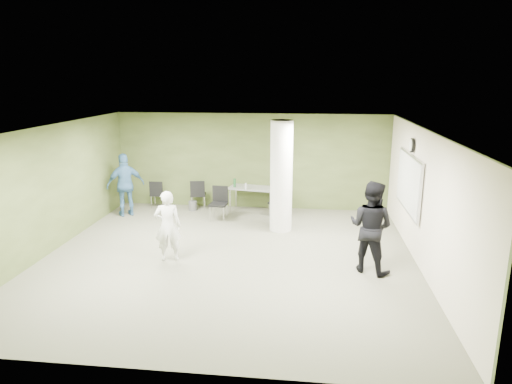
# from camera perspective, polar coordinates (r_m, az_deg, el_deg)

# --- Properties ---
(floor) EXTENTS (8.00, 8.00, 0.00)m
(floor) POSITION_cam_1_polar(r_m,az_deg,el_deg) (10.04, -3.42, -8.16)
(floor) COLOR #555443
(floor) RESTS_ON ground
(ceiling) EXTENTS (8.00, 8.00, 0.00)m
(ceiling) POSITION_cam_1_polar(r_m,az_deg,el_deg) (9.35, -3.67, 7.93)
(ceiling) COLOR white
(ceiling) RESTS_ON wall_back
(wall_back) EXTENTS (8.00, 2.80, 0.02)m
(wall_back) POSITION_cam_1_polar(r_m,az_deg,el_deg) (13.46, -0.54, 3.86)
(wall_back) COLOR #404E24
(wall_back) RESTS_ON floor
(wall_left) EXTENTS (0.02, 8.00, 2.80)m
(wall_left) POSITION_cam_1_polar(r_m,az_deg,el_deg) (11.02, -24.47, 0.24)
(wall_left) COLOR #404E24
(wall_left) RESTS_ON floor
(wall_right_cream) EXTENTS (0.02, 8.00, 2.80)m
(wall_right_cream) POSITION_cam_1_polar(r_m,az_deg,el_deg) (9.74, 20.32, -1.07)
(wall_right_cream) COLOR beige
(wall_right_cream) RESTS_ON floor
(column) EXTENTS (0.56, 0.56, 2.80)m
(column) POSITION_cam_1_polar(r_m,az_deg,el_deg) (11.42, 3.18, 1.96)
(column) COLOR silver
(column) RESTS_ON floor
(whiteboard) EXTENTS (0.05, 2.30, 1.30)m
(whiteboard) POSITION_cam_1_polar(r_m,az_deg,el_deg) (10.83, 18.53, 1.10)
(whiteboard) COLOR silver
(whiteboard) RESTS_ON wall_right_cream
(wall_clock) EXTENTS (0.06, 0.32, 0.32)m
(wall_clock) POSITION_cam_1_polar(r_m,az_deg,el_deg) (10.68, 18.90, 5.55)
(wall_clock) COLOR black
(wall_clock) RESTS_ON wall_right_cream
(folding_table) EXTENTS (1.60, 0.91, 0.97)m
(folding_table) POSITION_cam_1_polar(r_m,az_deg,el_deg) (13.16, -0.19, 0.36)
(folding_table) COLOR gray
(folding_table) RESTS_ON floor
(wastebasket) EXTENTS (0.24, 0.24, 0.28)m
(wastebasket) POSITION_cam_1_polar(r_m,az_deg,el_deg) (13.55, -7.92, -1.70)
(wastebasket) COLOR #4C4C4C
(wastebasket) RESTS_ON floor
(chair_back_left) EXTENTS (0.42, 0.42, 0.83)m
(chair_back_left) POSITION_cam_1_polar(r_m,az_deg,el_deg) (13.87, -12.22, -0.03)
(chair_back_left) COLOR black
(chair_back_left) RESTS_ON floor
(chair_back_right) EXTENTS (0.51, 0.51, 0.89)m
(chair_back_right) POSITION_cam_1_polar(r_m,az_deg,el_deg) (13.52, -7.28, -0.05)
(chair_back_right) COLOR black
(chair_back_right) RESTS_ON floor
(chair_table_left) EXTENTS (0.48, 0.48, 0.92)m
(chair_table_left) POSITION_cam_1_polar(r_m,az_deg,el_deg) (12.52, -4.62, -1.05)
(chair_table_left) COLOR black
(chair_table_left) RESTS_ON floor
(chair_table_right) EXTENTS (0.55, 0.55, 0.84)m
(chair_table_right) POSITION_cam_1_polar(r_m,az_deg,el_deg) (12.80, 2.90, -0.90)
(chair_table_right) COLOR black
(chair_table_right) RESTS_ON floor
(woman_white) EXTENTS (0.63, 0.48, 1.53)m
(woman_white) POSITION_cam_1_polar(r_m,az_deg,el_deg) (9.81, -10.97, -4.19)
(woman_white) COLOR silver
(woman_white) RESTS_ON floor
(man_black) EXTENTS (1.14, 1.07, 1.86)m
(man_black) POSITION_cam_1_polar(r_m,az_deg,el_deg) (9.33, 14.15, -4.25)
(man_black) COLOR black
(man_black) RESTS_ON floor
(man_blue) EXTENTS (1.10, 0.94, 1.77)m
(man_blue) POSITION_cam_1_polar(r_m,az_deg,el_deg) (13.25, -15.99, 0.86)
(man_blue) COLOR #3B6793
(man_blue) RESTS_ON floor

